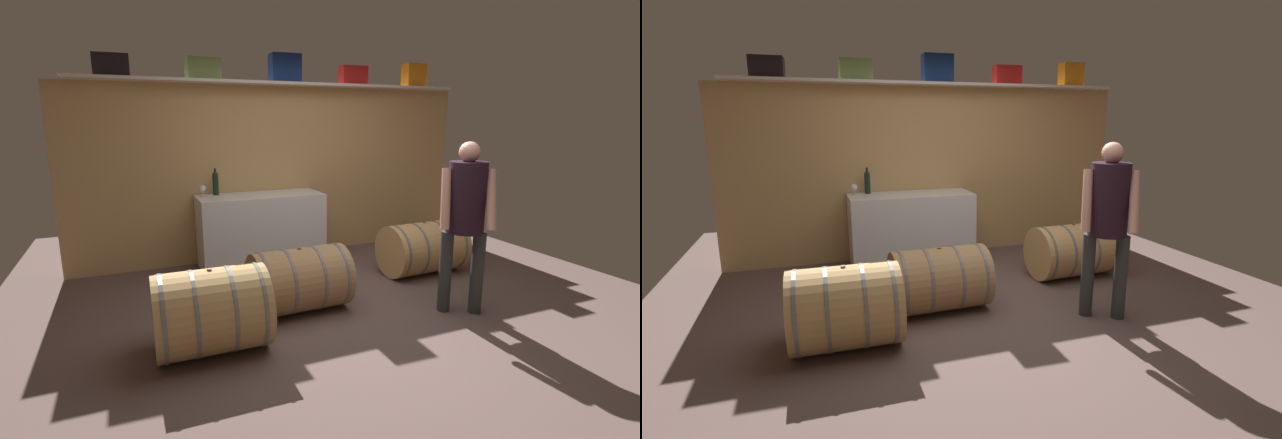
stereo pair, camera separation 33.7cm
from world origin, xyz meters
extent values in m
cube|color=brown|center=(0.00, 0.54, -0.01)|extent=(6.33, 7.51, 0.02)
cube|color=tan|center=(0.00, 2.15, 1.07)|extent=(5.13, 0.10, 2.15)
cube|color=silver|center=(0.00, 2.00, 2.16)|extent=(4.72, 0.40, 0.03)
cube|color=black|center=(-1.87, 2.00, 2.29)|extent=(0.36, 0.28, 0.22)
cube|color=olive|center=(-0.94, 2.00, 2.29)|extent=(0.36, 0.28, 0.23)
cube|color=navy|center=(0.03, 2.00, 2.34)|extent=(0.37, 0.24, 0.33)
cube|color=red|center=(0.95, 2.00, 2.29)|extent=(0.35, 0.21, 0.23)
cube|color=orange|center=(1.88, 2.00, 2.33)|extent=(0.30, 0.19, 0.30)
cube|color=white|center=(-0.38, 1.79, 0.43)|extent=(1.47, 0.60, 0.87)
cylinder|color=black|center=(-0.87, 1.98, 0.98)|extent=(0.07, 0.07, 0.23)
sphere|color=black|center=(-0.87, 1.98, 1.11)|extent=(0.07, 0.07, 0.07)
cylinder|color=black|center=(-0.87, 1.98, 1.15)|extent=(0.03, 0.03, 0.07)
cylinder|color=white|center=(-1.03, 1.90, 0.87)|extent=(0.07, 0.07, 0.00)
cylinder|color=white|center=(-1.03, 1.90, 0.90)|extent=(0.01, 0.01, 0.06)
sphere|color=white|center=(-1.03, 1.90, 0.97)|extent=(0.08, 0.08, 0.08)
sphere|color=maroon|center=(-1.03, 1.90, 0.95)|extent=(0.05, 0.05, 0.05)
cylinder|color=tan|center=(-1.32, -0.12, 0.33)|extent=(0.84, 0.66, 0.65)
cylinder|color=slate|center=(-1.67, -0.12, 0.33)|extent=(0.04, 0.66, 0.66)
cylinder|color=slate|center=(-1.45, -0.12, 0.33)|extent=(0.04, 0.66, 0.66)
cylinder|color=slate|center=(-1.19, -0.12, 0.33)|extent=(0.04, 0.66, 0.66)
cylinder|color=slate|center=(-0.97, -0.13, 0.33)|extent=(0.04, 0.66, 0.66)
cylinder|color=#924C51|center=(-1.32, -0.12, 0.66)|extent=(0.04, 0.04, 0.01)
cylinder|color=tan|center=(-0.44, 0.32, 0.30)|extent=(0.89, 0.61, 0.59)
cylinder|color=slate|center=(-0.81, 0.31, 0.30)|extent=(0.05, 0.60, 0.60)
cylinder|color=slate|center=(-0.58, 0.32, 0.30)|extent=(0.05, 0.60, 0.60)
cylinder|color=slate|center=(-0.30, 0.33, 0.30)|extent=(0.05, 0.60, 0.60)
cylinder|color=slate|center=(-0.07, 0.33, 0.30)|extent=(0.05, 0.60, 0.60)
cylinder|color=#90553E|center=(-0.44, 0.32, 0.60)|extent=(0.04, 0.04, 0.01)
cylinder|color=tan|center=(1.24, 0.75, 0.30)|extent=(0.95, 0.63, 0.59)
cylinder|color=slate|center=(0.85, 0.73, 0.30)|extent=(0.05, 0.60, 0.60)
cylinder|color=slate|center=(1.09, 0.74, 0.30)|extent=(0.05, 0.60, 0.60)
cylinder|color=slate|center=(1.38, 0.75, 0.30)|extent=(0.05, 0.60, 0.60)
cylinder|color=slate|center=(1.63, 0.76, 0.30)|extent=(0.05, 0.60, 0.60)
cylinder|color=#954A50|center=(1.24, 0.75, 0.60)|extent=(0.04, 0.04, 0.01)
cylinder|color=#323535|center=(0.78, -0.21, 0.38)|extent=(0.12, 0.12, 0.76)
cylinder|color=#323535|center=(1.02, -0.36, 0.38)|extent=(0.12, 0.12, 0.76)
cylinder|color=black|center=(0.90, -0.28, 1.07)|extent=(0.33, 0.33, 0.63)
sphere|color=#DA9985|center=(0.90, -0.28, 1.47)|extent=(0.18, 0.18, 0.18)
cylinder|color=#DA9985|center=(0.69, -0.26, 1.07)|extent=(0.16, 0.18, 0.53)
cylinder|color=#DA9985|center=(1.01, -0.46, 1.07)|extent=(0.21, 0.27, 0.52)
camera|label=1|loc=(-1.81, -3.32, 1.73)|focal=25.06mm
camera|label=2|loc=(-1.49, -3.44, 1.73)|focal=25.06mm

